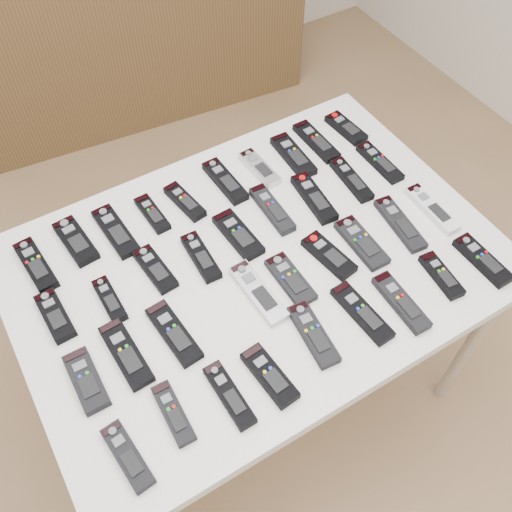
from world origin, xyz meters
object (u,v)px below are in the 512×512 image
remote_21 (174,333)px  remote_32 (313,334)px  remote_22 (258,292)px  remote_27 (432,209)px  remote_25 (362,243)px  remote_6 (260,168)px  remote_0 (36,265)px  remote_35 (441,275)px  remote_28 (128,456)px  sideboard (132,36)px  remote_1 (76,241)px  remote_26 (400,224)px  table (256,273)px  remote_20 (126,354)px  remote_24 (329,255)px  remote_31 (270,376)px  remote_7 (293,156)px  remote_23 (290,279)px  remote_19 (86,380)px  remote_9 (346,128)px  remote_11 (110,300)px  remote_15 (272,209)px  remote_18 (380,162)px  remote_12 (155,269)px  remote_33 (362,313)px  remote_34 (401,302)px  remote_8 (316,141)px  remote_17 (351,180)px  remote_3 (152,214)px  remote_10 (55,316)px  remote_14 (238,235)px  remote_16 (314,198)px  remote_30 (229,395)px  remote_13 (201,257)px  remote_2 (116,231)px  remote_5 (225,181)px  remote_36 (483,260)px  remote_4 (185,202)px  remote_29 (173,413)px

remote_21 → remote_32: 0.33m
remote_22 → remote_27: bearing=-3.5°
remote_22 → remote_25: (0.32, -0.01, 0.00)m
remote_6 → remote_0: bearing=177.3°
remote_35 → remote_28: bearing=-173.6°
sideboard → remote_1: size_ratio=10.21×
remote_26 → table: bearing=172.2°
remote_20 → remote_6: bearing=29.1°
remote_24 → remote_31: (-0.31, -0.21, 0.00)m
remote_7 → remote_27: (0.22, -0.38, -0.00)m
remote_23 → remote_26: (0.36, -0.00, 0.00)m
remote_19 → remote_9: bearing=21.4°
remote_11 → remote_21: remote_11 is taller
remote_6 → remote_15: size_ratio=0.86×
remote_18 → remote_22: (-0.55, -0.21, 0.00)m
remote_12 → remote_35: bearing=-37.5°
remote_1 → remote_35: remote_1 is taller
remote_19 → remote_32: bearing=-17.8°
remote_15 → remote_33: size_ratio=0.99×
remote_0 → table: bearing=-33.4°
remote_21 → remote_28: (-0.21, -0.21, 0.00)m
sideboard → remote_34: (-0.08, -1.99, 0.37)m
remote_8 → remote_17: same height
remote_1 → remote_32: bearing=-60.9°
remote_3 → remote_35: size_ratio=1.00×
remote_10 → remote_26: 0.93m
remote_11 → remote_18: size_ratio=0.79×
remote_32 → remote_26: bearing=27.6°
remote_14 → remote_16: bearing=-2.3°
remote_16 → remote_30: size_ratio=1.12×
remote_13 → remote_18: 0.63m
remote_8 → remote_20: same height
remote_2 → remote_5: 0.35m
remote_25 → remote_34: bearing=-97.5°
remote_1 → remote_36: same height
remote_8 → remote_35: bearing=-92.0°
remote_17 → remote_1: bearing=169.8°
remote_20 → remote_34: (0.64, -0.22, 0.00)m
remote_17 → remote_34: size_ratio=0.97×
remote_4 → remote_21: (-0.21, -0.36, -0.00)m
remote_25 → remote_31: (-0.41, -0.20, 0.00)m
remote_32 → remote_21: bearing=153.9°
remote_5 → remote_25: 0.44m
remote_14 → remote_26: bearing=-29.3°
remote_21 → remote_29: (-0.09, -0.18, 0.00)m
remote_8 → remote_9: (0.12, 0.00, -0.00)m
remote_1 → remote_15: (0.51, -0.18, 0.00)m
remote_27 → remote_34: 0.34m
remote_22 → remote_30: bearing=-136.7°
remote_14 → remote_34: 0.46m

